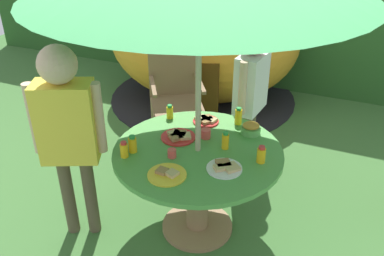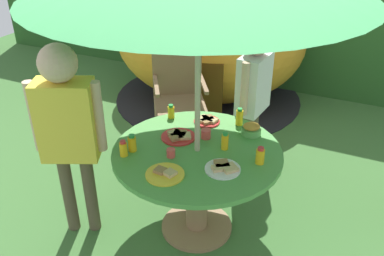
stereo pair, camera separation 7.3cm
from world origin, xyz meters
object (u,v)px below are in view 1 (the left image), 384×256
garden_table (198,172)px  plate_mid_left (225,167)px  child_in_white_shirt (251,83)px  snack_bowl (251,129)px  child_in_yellow_shirt (67,123)px  plate_center_back (206,120)px  plate_front_edge (167,174)px  dome_tent (203,39)px  cup_near (172,153)px  plate_back_edge (178,136)px  juice_bottle_mid_right (170,112)px  juice_bottle_center_front (124,150)px  juice_bottle_far_right (238,116)px  juice_bottle_far_left (133,144)px  cup_far (206,134)px  juice_bottle_near_right (225,141)px  wooden_chair (175,90)px  juice_bottle_near_left (261,155)px

garden_table → plate_mid_left: (0.24, -0.14, 0.19)m
child_in_white_shirt → snack_bowl: bearing=22.3°
child_in_yellow_shirt → plate_center_back: bearing=23.1°
child_in_yellow_shirt → plate_front_edge: size_ratio=5.92×
dome_tent → plate_front_edge: size_ratio=10.90×
child_in_white_shirt → cup_near: child_in_white_shirt is taller
dome_tent → child_in_white_shirt: dome_tent is taller
plate_back_edge → juice_bottle_mid_right: (-0.18, 0.24, 0.04)m
garden_table → juice_bottle_center_front: juice_bottle_center_front is taller
child_in_yellow_shirt → snack_bowl: (1.02, 0.69, -0.18)m
child_in_white_shirt → plate_back_edge: child_in_white_shirt is taller
plate_front_edge → juice_bottle_far_right: 0.81m
garden_table → juice_bottle_far_left: juice_bottle_far_left is taller
cup_far → juice_bottle_mid_right: bearing=154.8°
dome_tent → juice_bottle_far_right: 1.94m
juice_bottle_near_right → plate_back_edge: bearing=179.6°
plate_center_back → juice_bottle_far_left: 0.64m
child_in_white_shirt → wooden_chair: bearing=-93.4°
cup_near → plate_front_edge: bearing=-73.0°
child_in_yellow_shirt → juice_bottle_far_right: child_in_yellow_shirt is taller
juice_bottle_far_right → plate_front_edge: bearing=-104.2°
wooden_chair → child_in_yellow_shirt: child_in_yellow_shirt is taller
child_in_white_shirt → plate_front_edge: 1.27m
snack_bowl → juice_bottle_near_left: juice_bottle_near_left is taller
snack_bowl → juice_bottle_near_right: size_ratio=1.12×
garden_table → cup_far: 0.27m
plate_center_back → wooden_chair: bearing=130.6°
garden_table → juice_bottle_mid_right: 0.55m
child_in_white_shirt → juice_bottle_far_right: 0.47m
plate_center_back → juice_bottle_near_right: juice_bottle_near_right is taller
wooden_chair → juice_bottle_mid_right: size_ratio=9.57×
plate_back_edge → cup_far: size_ratio=3.56×
dome_tent → plate_mid_left: bearing=-76.3°
garden_table → plate_back_edge: 0.28m
juice_bottle_near_left → juice_bottle_near_right: (-0.26, 0.07, 0.00)m
child_in_white_shirt → snack_bowl: (0.16, -0.56, -0.10)m
juice_bottle_mid_right → cup_near: juice_bottle_mid_right is taller
cup_near → plate_back_edge: bearing=104.8°
juice_bottle_far_right → juice_bottle_near_left: bearing=-56.2°
plate_center_back → juice_bottle_far_right: juice_bottle_far_right is taller
juice_bottle_near_left → juice_bottle_far_left: juice_bottle_far_left is taller
child_in_yellow_shirt → plate_back_edge: bearing=13.0°
garden_table → juice_bottle_near_right: bearing=29.8°
child_in_white_shirt → cup_far: bearing=-2.1°
snack_bowl → plate_center_back: snack_bowl is taller
plate_back_edge → cup_far: cup_far is taller
juice_bottle_near_right → cup_far: juice_bottle_near_right is taller
juice_bottle_mid_right → snack_bowl: bearing=1.2°
juice_bottle_near_right → juice_bottle_far_right: (-0.02, 0.36, 0.00)m
plate_back_edge → plate_mid_left: (0.42, -0.23, -0.00)m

